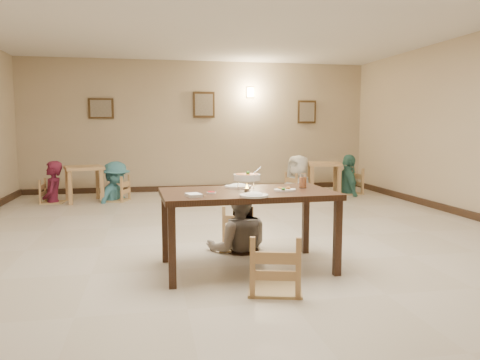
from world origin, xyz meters
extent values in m
plane|color=#BDB09E|center=(0.00, 0.00, 0.00)|extent=(10.00, 10.00, 0.00)
plane|color=silver|center=(0.00, 0.00, 3.00)|extent=(10.00, 10.00, 0.00)
plane|color=tan|center=(0.00, 5.00, 1.50)|extent=(10.00, 0.00, 10.00)
cube|color=#2F1E14|center=(0.00, 4.97, 0.06)|extent=(8.00, 0.06, 0.12)
cube|color=#3A2612|center=(-2.20, 4.96, 1.90)|extent=(0.55, 0.03, 0.45)
cube|color=gray|center=(-2.20, 4.94, 1.90)|extent=(0.45, 0.01, 0.37)
cube|color=#3A2612|center=(0.10, 4.96, 2.00)|extent=(0.50, 0.03, 0.60)
cube|color=gray|center=(0.10, 4.94, 2.00)|extent=(0.41, 0.01, 0.49)
cube|color=#3A2612|center=(2.60, 4.96, 1.85)|extent=(0.45, 0.03, 0.55)
cube|color=gray|center=(2.60, 4.94, 1.85)|extent=(0.37, 0.01, 0.45)
cube|color=#FFD88C|center=(1.20, 4.96, 2.30)|extent=(0.16, 0.05, 0.22)
cube|color=#3A2216|center=(-0.17, -1.22, 0.80)|extent=(1.81, 1.06, 0.06)
cube|color=#3A2216|center=(-0.98, -1.69, 0.38)|extent=(0.07, 0.07, 0.77)
cube|color=#3A2216|center=(0.67, -1.62, 0.38)|extent=(0.07, 0.07, 0.77)
cube|color=#3A2216|center=(-1.02, -0.81, 0.38)|extent=(0.07, 0.07, 0.77)
cube|color=#3A2216|center=(0.63, -0.75, 0.38)|extent=(0.07, 0.07, 0.77)
cube|color=tan|center=(-0.12, -0.39, 0.42)|extent=(0.43, 0.43, 0.05)
cube|color=tan|center=(-0.06, -1.92, 0.47)|extent=(0.48, 0.48, 0.05)
imported|color=gray|center=(-0.12, -0.47, 0.82)|extent=(0.86, 0.71, 1.64)
torus|color=silver|center=(-0.18, -1.25, 0.95)|extent=(0.22, 0.22, 0.01)
cylinder|color=silver|center=(-0.18, -1.25, 0.85)|extent=(0.06, 0.06, 0.03)
cone|color=#FFA526|center=(-0.18, -1.25, 0.89)|extent=(0.03, 0.03, 0.05)
cylinder|color=white|center=(-0.18, -1.25, 0.98)|extent=(0.28, 0.28, 0.06)
cylinder|color=#B04510|center=(-0.18, -1.25, 1.00)|extent=(0.24, 0.24, 0.01)
sphere|color=#2D7223|center=(-0.17, -1.26, 1.02)|extent=(0.04, 0.04, 0.04)
cylinder|color=silver|center=(-0.08, -1.19, 1.03)|extent=(0.13, 0.08, 0.09)
cylinder|color=silver|center=(-0.10, -1.20, 0.89)|extent=(0.01, 0.01, 0.13)
cylinder|color=silver|center=(-0.27, -1.20, 0.89)|extent=(0.01, 0.01, 0.13)
cylinder|color=silver|center=(-0.18, -1.34, 0.89)|extent=(0.01, 0.01, 0.13)
cylinder|color=white|center=(-0.22, -0.93, 0.84)|extent=(0.30, 0.30, 0.02)
ellipsoid|color=white|center=(-0.22, -0.93, 0.85)|extent=(0.19, 0.16, 0.07)
cylinder|color=white|center=(-0.19, -1.62, 0.84)|extent=(0.28, 0.28, 0.02)
ellipsoid|color=white|center=(-0.19, -1.62, 0.85)|extent=(0.18, 0.15, 0.06)
cylinder|color=white|center=(0.21, -1.29, 0.84)|extent=(0.23, 0.23, 0.02)
sphere|color=#2D7223|center=(0.18, -1.36, 0.86)|extent=(0.04, 0.04, 0.04)
cylinder|color=white|center=(-0.57, -1.34, 0.84)|extent=(0.10, 0.10, 0.02)
cylinder|color=#AD0008|center=(-0.57, -1.34, 0.85)|extent=(0.07, 0.07, 0.01)
cube|color=white|center=(-0.76, -1.52, 0.85)|extent=(0.16, 0.19, 0.03)
cube|color=silver|center=(-0.71, -1.44, 0.84)|extent=(0.05, 0.18, 0.01)
cube|color=silver|center=(-0.68, -1.44, 0.84)|extent=(0.05, 0.18, 0.01)
cylinder|color=white|center=(0.47, -1.10, 0.91)|extent=(0.08, 0.08, 0.16)
cylinder|color=orange|center=(0.47, -1.10, 0.89)|extent=(0.07, 0.07, 0.12)
cube|color=tan|center=(-2.45, 3.74, 0.68)|extent=(0.87, 0.87, 0.06)
cube|color=tan|center=(-2.66, 3.38, 0.33)|extent=(0.07, 0.07, 0.65)
cube|color=tan|center=(-2.09, 3.53, 0.33)|extent=(0.07, 0.07, 0.65)
cube|color=tan|center=(-2.81, 3.96, 0.33)|extent=(0.07, 0.07, 0.65)
cube|color=tan|center=(-2.24, 4.10, 0.33)|extent=(0.07, 0.07, 0.65)
cube|color=tan|center=(2.62, 3.81, 0.68)|extent=(0.86, 0.86, 0.06)
cube|color=tan|center=(2.27, 3.60, 0.32)|extent=(0.07, 0.07, 0.65)
cube|color=tan|center=(2.84, 3.46, 0.32)|extent=(0.07, 0.07, 0.65)
cube|color=tan|center=(2.41, 4.17, 0.32)|extent=(0.07, 0.07, 0.65)
cube|color=tan|center=(2.98, 4.03, 0.32)|extent=(0.07, 0.07, 0.65)
cube|color=tan|center=(-3.05, 3.72, 0.41)|extent=(0.42, 0.42, 0.05)
cube|color=tan|center=(-1.85, 3.73, 0.45)|extent=(0.46, 0.46, 0.05)
cube|color=tan|center=(2.05, 3.89, 0.43)|extent=(0.44, 0.44, 0.05)
cube|color=tan|center=(3.19, 3.77, 0.50)|extent=(0.51, 0.51, 0.06)
imported|color=#5B172D|center=(-3.05, 3.72, 0.83)|extent=(0.43, 0.62, 1.66)
imported|color=teal|center=(-1.85, 3.73, 0.80)|extent=(1.03, 1.19, 1.60)
imported|color=silver|center=(2.05, 3.89, 0.87)|extent=(0.84, 1.00, 1.75)
imported|color=#3E7B6C|center=(3.19, 3.77, 0.89)|extent=(0.54, 1.08, 1.77)
camera|label=1|loc=(-1.17, -5.94, 1.50)|focal=35.00mm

